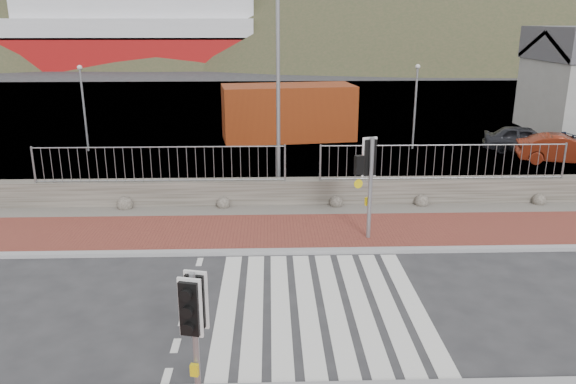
{
  "coord_description": "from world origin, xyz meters",
  "views": [
    {
      "loc": [
        -1.1,
        -11.25,
        6.18
      ],
      "look_at": [
        -0.63,
        3.0,
        1.77
      ],
      "focal_mm": 35.0,
      "sensor_mm": 36.0,
      "label": 1
    }
  ],
  "objects_px": {
    "traffic_signal_near": "(194,315)",
    "car_a": "(524,139)",
    "shipping_container": "(288,112)",
    "car_b": "(563,149)",
    "ferry": "(93,25)",
    "traffic_signal_far": "(370,167)",
    "streetlight": "(282,76)"
  },
  "relations": [
    {
      "from": "ferry",
      "to": "car_a",
      "type": "xyz_separation_m",
      "value": [
        35.8,
        -52.97,
        -4.72
      ]
    },
    {
      "from": "traffic_signal_near",
      "to": "car_a",
      "type": "xyz_separation_m",
      "value": [
        13.43,
        18.53,
        -1.22
      ]
    },
    {
      "from": "ferry",
      "to": "traffic_signal_near",
      "type": "relative_size",
      "value": 19.52
    },
    {
      "from": "traffic_signal_near",
      "to": "shipping_container",
      "type": "height_order",
      "value": "shipping_container"
    },
    {
      "from": "traffic_signal_far",
      "to": "shipping_container",
      "type": "distance_m",
      "value": 14.68
    },
    {
      "from": "traffic_signal_far",
      "to": "ferry",
      "type": "bearing_deg",
      "value": -84.85
    },
    {
      "from": "traffic_signal_far",
      "to": "car_b",
      "type": "distance_m",
      "value": 13.6
    },
    {
      "from": "streetlight",
      "to": "car_b",
      "type": "height_order",
      "value": "streetlight"
    },
    {
      "from": "ferry",
      "to": "traffic_signal_far",
      "type": "distance_m",
      "value": 69.27
    },
    {
      "from": "traffic_signal_near",
      "to": "car_b",
      "type": "relative_size",
      "value": 0.66
    },
    {
      "from": "streetlight",
      "to": "car_b",
      "type": "relative_size",
      "value": 2.0
    },
    {
      "from": "ferry",
      "to": "traffic_signal_near",
      "type": "height_order",
      "value": "ferry"
    },
    {
      "from": "ferry",
      "to": "traffic_signal_far",
      "type": "xyz_separation_m",
      "value": [
        26.35,
        -63.98,
        -3.16
      ]
    },
    {
      "from": "ferry",
      "to": "traffic_signal_near",
      "type": "xyz_separation_m",
      "value": [
        22.37,
        -71.5,
        -3.5
      ]
    },
    {
      "from": "car_b",
      "to": "traffic_signal_near",
      "type": "bearing_deg",
      "value": 154.31
    },
    {
      "from": "traffic_signal_far",
      "to": "car_a",
      "type": "relative_size",
      "value": 0.81
    },
    {
      "from": "shipping_container",
      "to": "car_a",
      "type": "xyz_separation_m",
      "value": [
        11.27,
        -3.53,
        -0.79
      ]
    },
    {
      "from": "shipping_container",
      "to": "car_a",
      "type": "bearing_deg",
      "value": -25.37
    },
    {
      "from": "traffic_signal_far",
      "to": "car_b",
      "type": "relative_size",
      "value": 0.79
    },
    {
      "from": "car_a",
      "to": "traffic_signal_far",
      "type": "bearing_deg",
      "value": 157.71
    },
    {
      "from": "ferry",
      "to": "car_a",
      "type": "bearing_deg",
      "value": -55.94
    },
    {
      "from": "shipping_container",
      "to": "car_b",
      "type": "distance_m",
      "value": 13.36
    },
    {
      "from": "ferry",
      "to": "shipping_container",
      "type": "distance_m",
      "value": 55.33
    },
    {
      "from": "ferry",
      "to": "shipping_container",
      "type": "relative_size",
      "value": 7.27
    },
    {
      "from": "traffic_signal_near",
      "to": "traffic_signal_far",
      "type": "xyz_separation_m",
      "value": [
        3.98,
        7.51,
        0.35
      ]
    },
    {
      "from": "ferry",
      "to": "car_a",
      "type": "distance_m",
      "value": 64.11
    },
    {
      "from": "traffic_signal_near",
      "to": "car_a",
      "type": "height_order",
      "value": "traffic_signal_near"
    },
    {
      "from": "traffic_signal_far",
      "to": "car_a",
      "type": "height_order",
      "value": "traffic_signal_far"
    },
    {
      "from": "car_a",
      "to": "car_b",
      "type": "height_order",
      "value": "car_a"
    },
    {
      "from": "traffic_signal_near",
      "to": "car_a",
      "type": "bearing_deg",
      "value": 67.75
    },
    {
      "from": "shipping_container",
      "to": "traffic_signal_far",
      "type": "bearing_deg",
      "value": -90.86
    },
    {
      "from": "traffic_signal_near",
      "to": "shipping_container",
      "type": "xyz_separation_m",
      "value": [
        2.16,
        22.06,
        -0.42
      ]
    }
  ]
}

